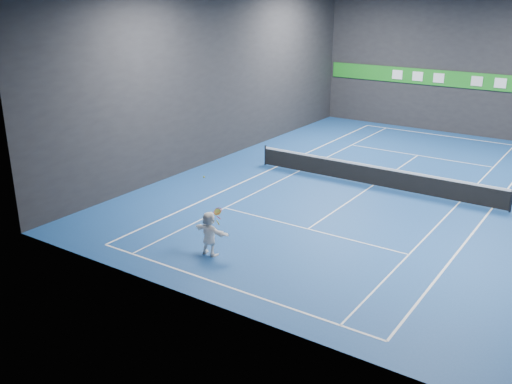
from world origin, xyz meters
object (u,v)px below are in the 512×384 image
Objects in this scene: player at (209,233)px; tennis_net at (374,175)px; tennis_racket at (218,213)px; tennis_ball at (204,177)px.

player reaches higher than tennis_net.
player is 0.92m from tennis_racket.
tennis_racket is (0.64, -0.09, -1.16)m from tennis_ball.
tennis_net is (2.05, 10.23, -2.28)m from tennis_ball.
tennis_ball is at bearing -22.79° from player.
tennis_ball is at bearing -101.32° from tennis_net.
tennis_ball is 10.68m from tennis_net.
tennis_net is at bearing 78.68° from tennis_ball.
player is 2.03m from tennis_ball.
tennis_racket is at bearing -97.80° from tennis_net.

